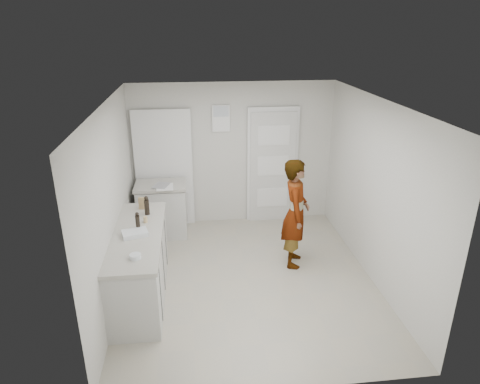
{
  "coord_description": "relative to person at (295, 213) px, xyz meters",
  "views": [
    {
      "loc": [
        -0.71,
        -5.15,
        3.41
      ],
      "look_at": [
        -0.06,
        0.4,
        1.18
      ],
      "focal_mm": 32.0,
      "sensor_mm": 36.0,
      "label": 1
    }
  ],
  "objects": [
    {
      "name": "side_counter",
      "position": [
        -2.0,
        1.17,
        -0.39
      ],
      "size": [
        0.84,
        0.61,
        0.93
      ],
      "color": "#B7B6B2",
      "rests_on": "ground"
    },
    {
      "name": "oil_cruet_b",
      "position": [
        -2.18,
        -0.5,
        0.23
      ],
      "size": [
        0.06,
        0.06,
        0.25
      ],
      "color": "black",
      "rests_on": "main_counter"
    },
    {
      "name": "cake_mix_box",
      "position": [
        -2.19,
        0.18,
        0.19
      ],
      "size": [
        0.11,
        0.05,
        0.17
      ],
      "primitive_type": "cube",
      "rotation": [
        0.0,
        0.0,
        -0.07
      ],
      "color": "#9C7C4E",
      "rests_on": "main_counter"
    },
    {
      "name": "spice_jar",
      "position": [
        -2.11,
        -0.27,
        0.15
      ],
      "size": [
        0.05,
        0.05,
        0.08
      ],
      "primitive_type": "cylinder",
      "color": "tan",
      "rests_on": "main_counter"
    },
    {
      "name": "oil_cruet_a",
      "position": [
        -2.11,
        -0.02,
        0.23
      ],
      "size": [
        0.07,
        0.07,
        0.27
      ],
      "color": "black",
      "rests_on": "main_counter"
    },
    {
      "name": "ground",
      "position": [
        -0.75,
        -0.38,
        -0.82
      ],
      "size": [
        4.0,
        4.0,
        0.0
      ],
      "primitive_type": "plane",
      "color": "#AAA28E",
      "rests_on": "ground"
    },
    {
      "name": "room_shell",
      "position": [
        -0.92,
        1.58,
        0.2
      ],
      "size": [
        4.0,
        4.0,
        4.0
      ],
      "color": "beige",
      "rests_on": "ground"
    },
    {
      "name": "papers",
      "position": [
        -1.92,
        1.01,
        0.11
      ],
      "size": [
        0.27,
        0.35,
        0.01
      ],
      "primitive_type": "cube",
      "rotation": [
        0.0,
        0.0,
        0.04
      ],
      "color": "white",
      "rests_on": "side_counter"
    },
    {
      "name": "baking_dish",
      "position": [
        -2.21,
        -0.64,
        0.13
      ],
      "size": [
        0.36,
        0.29,
        0.05
      ],
      "rotation": [
        0.0,
        0.0,
        0.27
      ],
      "color": "silver",
      "rests_on": "main_counter"
    },
    {
      "name": "person",
      "position": [
        0.0,
        0.0,
        0.0
      ],
      "size": [
        0.52,
        0.67,
        1.64
      ],
      "primitive_type": "imported",
      "rotation": [
        0.0,
        0.0,
        1.34
      ],
      "color": "silver",
      "rests_on": "ground"
    },
    {
      "name": "egg_bowl",
      "position": [
        -2.14,
        -1.21,
        0.13
      ],
      "size": [
        0.13,
        0.13,
        0.05
      ],
      "color": "silver",
      "rests_on": "main_counter"
    },
    {
      "name": "main_counter",
      "position": [
        -2.2,
        -0.58,
        -0.39
      ],
      "size": [
        0.64,
        1.96,
        0.93
      ],
      "color": "#B7B6B2",
      "rests_on": "ground"
    }
  ]
}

